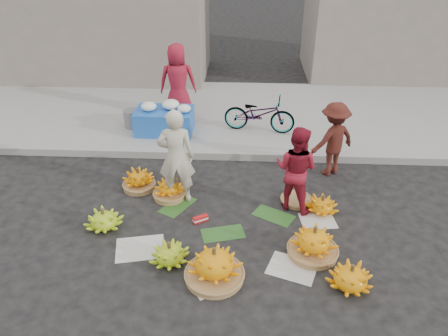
{
  "coord_description": "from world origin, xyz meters",
  "views": [
    {
      "loc": [
        0.18,
        -5.45,
        4.28
      ],
      "look_at": [
        -0.12,
        0.6,
        0.7
      ],
      "focal_mm": 35.0,
      "sensor_mm": 36.0,
      "label": 1
    }
  ],
  "objects_px": {
    "banana_bunch_0": "(104,220)",
    "vendor_cream": "(176,157)",
    "flower_table": "(165,119)",
    "bicycle": "(259,114)",
    "banana_bunch_4": "(314,242)"
  },
  "relations": [
    {
      "from": "flower_table",
      "to": "vendor_cream",
      "type": "bearing_deg",
      "value": -74.15
    },
    {
      "from": "banana_bunch_4",
      "to": "vendor_cream",
      "type": "bearing_deg",
      "value": 148.77
    },
    {
      "from": "banana_bunch_4",
      "to": "vendor_cream",
      "type": "xyz_separation_m",
      "value": [
        -2.12,
        1.29,
        0.62
      ]
    },
    {
      "from": "flower_table",
      "to": "banana_bunch_0",
      "type": "bearing_deg",
      "value": -96.21
    },
    {
      "from": "bicycle",
      "to": "vendor_cream",
      "type": "bearing_deg",
      "value": 159.85
    },
    {
      "from": "banana_bunch_4",
      "to": "flower_table",
      "type": "relative_size",
      "value": 0.63
    },
    {
      "from": "banana_bunch_0",
      "to": "flower_table",
      "type": "bearing_deg",
      "value": 82.49
    },
    {
      "from": "banana_bunch_0",
      "to": "flower_table",
      "type": "distance_m",
      "value": 3.27
    },
    {
      "from": "vendor_cream",
      "to": "banana_bunch_0",
      "type": "bearing_deg",
      "value": 34.54
    },
    {
      "from": "vendor_cream",
      "to": "bicycle",
      "type": "height_order",
      "value": "vendor_cream"
    },
    {
      "from": "banana_bunch_0",
      "to": "vendor_cream",
      "type": "distance_m",
      "value": 1.5
    },
    {
      "from": "banana_bunch_0",
      "to": "flower_table",
      "type": "height_order",
      "value": "flower_table"
    },
    {
      "from": "vendor_cream",
      "to": "flower_table",
      "type": "distance_m",
      "value": 2.5
    },
    {
      "from": "vendor_cream",
      "to": "flower_table",
      "type": "height_order",
      "value": "vendor_cream"
    },
    {
      "from": "vendor_cream",
      "to": "bicycle",
      "type": "xyz_separation_m",
      "value": [
        1.41,
        2.53,
        -0.31
      ]
    }
  ]
}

